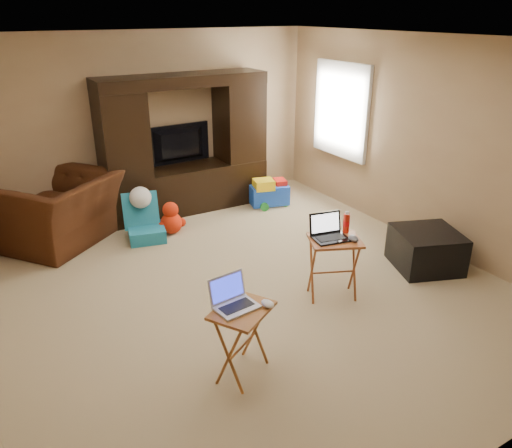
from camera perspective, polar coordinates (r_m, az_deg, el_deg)
floor at (r=5.42m, az=-1.08°, el=-7.06°), size 5.50×5.50×0.00m
ceiling at (r=4.68m, az=-1.33°, el=20.38°), size 5.50×5.50×0.00m
wall_back at (r=7.35m, az=-12.02°, el=11.14°), size 5.00×0.00×5.00m
wall_front at (r=3.04m, az=25.62°, el=-8.67°), size 5.00×0.00×5.00m
wall_right at (r=6.46m, az=18.73°, el=8.78°), size 0.00×5.50×5.50m
window_pane at (r=7.49m, az=9.80°, el=12.71°), size 0.00×1.20×1.20m
window_frame at (r=7.48m, az=9.68°, el=12.70°), size 0.06×1.14×1.34m
entertainment_center at (r=7.24m, az=-8.12°, el=8.95°), size 2.38×0.62×1.94m
television at (r=7.39m, az=-8.59°, el=8.91°), size 0.99×0.18×0.57m
recliner at (r=6.69m, az=-21.54°, el=1.40°), size 1.74×1.71×0.85m
child_rocker at (r=6.49m, az=-12.51°, el=0.67°), size 0.56×0.60×0.60m
plush_toy at (r=6.65m, az=-9.70°, el=0.73°), size 0.40×0.33×0.44m
push_toy at (r=7.51m, az=1.54°, el=3.71°), size 0.66×0.55×0.43m
ottoman at (r=6.02m, az=18.86°, el=-2.76°), size 0.88×0.88×0.44m
tray_table_left at (r=4.08m, az=-1.57°, el=-13.32°), size 0.60×0.57×0.62m
tray_table_right at (r=5.13m, az=8.81°, el=-5.03°), size 0.62×0.57×0.65m
laptop_left at (r=3.85m, az=-2.25°, el=-8.11°), size 0.35×0.30×0.24m
laptop_right at (r=4.93m, az=8.62°, el=-0.49°), size 0.39×0.34×0.24m
mouse_left at (r=3.92m, az=1.34°, el=-9.09°), size 0.10×0.14×0.05m
mouse_right at (r=4.98m, az=11.09°, el=-1.62°), size 0.10×0.14×0.05m
water_bottle at (r=5.12m, az=10.28°, el=0.09°), size 0.06×0.06×0.20m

